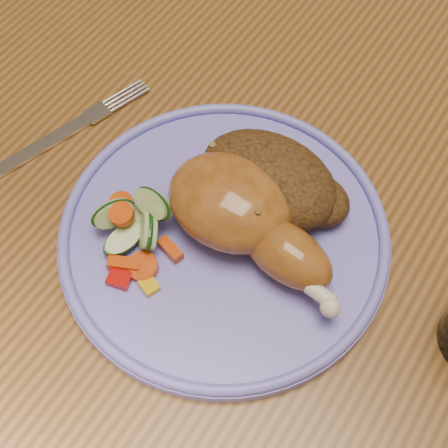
% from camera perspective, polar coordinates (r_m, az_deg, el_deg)
% --- Properties ---
extents(ground, '(4.00, 4.00, 0.00)m').
position_cam_1_polar(ground, '(1.28, 3.34, -17.17)').
color(ground, '#50331B').
rests_on(ground, ground).
extents(dining_table, '(0.90, 1.40, 0.75)m').
position_cam_1_polar(dining_table, '(0.65, 6.28, -3.67)').
color(dining_table, brown).
rests_on(dining_table, ground).
extents(plate, '(0.30, 0.30, 0.01)m').
position_cam_1_polar(plate, '(0.56, 0.00, -1.08)').
color(plate, '#6E68D4').
rests_on(plate, dining_table).
extents(plate_rim, '(0.30, 0.30, 0.01)m').
position_cam_1_polar(plate_rim, '(0.55, 0.00, -0.52)').
color(plate_rim, '#6E68D4').
rests_on(plate_rim, plate).
extents(chicken_leg, '(0.18, 0.09, 0.06)m').
position_cam_1_polar(chicken_leg, '(0.53, 1.80, 0.91)').
color(chicken_leg, '#93561F').
rests_on(chicken_leg, plate).
extents(rice_pilaf, '(0.14, 0.10, 0.06)m').
position_cam_1_polar(rice_pilaf, '(0.56, 4.34, 3.85)').
color(rice_pilaf, '#492D12').
rests_on(rice_pilaf, plate).
extents(vegetable_pile, '(0.09, 0.10, 0.05)m').
position_cam_1_polar(vegetable_pile, '(0.55, -8.21, -0.23)').
color(vegetable_pile, '#A50A05').
rests_on(vegetable_pile, plate).
extents(fork, '(0.07, 0.17, 0.00)m').
position_cam_1_polar(fork, '(0.65, -14.77, 7.89)').
color(fork, silver).
rests_on(fork, dining_table).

